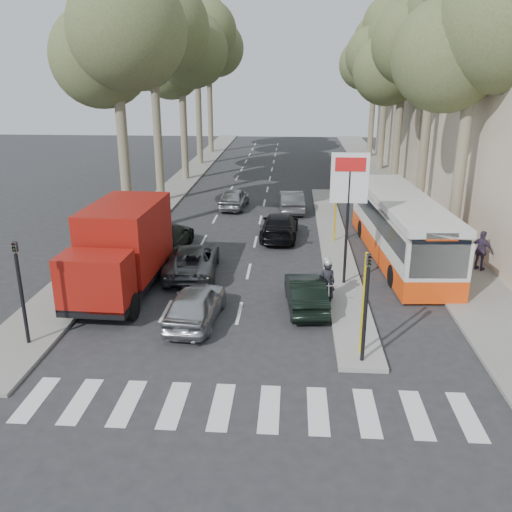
{
  "coord_description": "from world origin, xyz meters",
  "views": [
    {
      "loc": [
        0.97,
        -16.46,
        8.62
      ],
      "look_at": [
        -0.4,
        3.99,
        1.6
      ],
      "focal_mm": 38.0,
      "sensor_mm": 36.0,
      "label": 1
    }
  ],
  "objects": [
    {
      "name": "ground",
      "position": [
        0.0,
        0.0,
        0.0
      ],
      "size": [
        120.0,
        120.0,
        0.0
      ],
      "primitive_type": "plane",
      "color": "#28282B",
      "rests_on": "ground"
    },
    {
      "name": "sidewalk_right",
      "position": [
        8.6,
        25.0,
        0.06
      ],
      "size": [
        3.2,
        70.0,
        0.12
      ],
      "primitive_type": "cube",
      "color": "gray",
      "rests_on": "ground"
    },
    {
      "name": "median_left",
      "position": [
        -8.0,
        28.0,
        0.06
      ],
      "size": [
        2.4,
        64.0,
        0.12
      ],
      "primitive_type": "cube",
      "color": "gray",
      "rests_on": "ground"
    },
    {
      "name": "traffic_island",
      "position": [
        3.25,
        11.0,
        0.08
      ],
      "size": [
        1.5,
        26.0,
        0.16
      ],
      "primitive_type": "cube",
      "color": "gray",
      "rests_on": "ground"
    },
    {
      "name": "building_far",
      "position": [
        15.5,
        34.0,
        8.0
      ],
      "size": [
        11.0,
        20.0,
        16.0
      ],
      "primitive_type": "cube",
      "color": "#B7A88E",
      "rests_on": "ground"
    },
    {
      "name": "billboard",
      "position": [
        3.25,
        5.0,
        3.7
      ],
      "size": [
        1.5,
        12.1,
        5.6
      ],
      "color": "yellow",
      "rests_on": "ground"
    },
    {
      "name": "traffic_light_island",
      "position": [
        3.25,
        -1.5,
        2.49
      ],
      "size": [
        0.16,
        0.41,
        3.6
      ],
      "color": "black",
      "rests_on": "ground"
    },
    {
      "name": "traffic_light_left",
      "position": [
        -7.6,
        -1.0,
        2.49
      ],
      "size": [
        0.16,
        0.41,
        3.6
      ],
      "color": "black",
      "rests_on": "ground"
    },
    {
      "name": "tree_l_a",
      "position": [
        -7.87,
        12.11,
        10.38
      ],
      "size": [
        7.4,
        7.2,
        14.1
      ],
      "color": "#6B604C",
      "rests_on": "ground"
    },
    {
      "name": "tree_l_b",
      "position": [
        -7.97,
        20.11,
        11.07
      ],
      "size": [
        7.4,
        7.2,
        14.88
      ],
      "color": "#6B604C",
      "rests_on": "ground"
    },
    {
      "name": "tree_l_c",
      "position": [
        -7.77,
        28.11,
        10.04
      ],
      "size": [
        7.4,
        7.2,
        13.71
      ],
      "color": "#6B604C",
      "rests_on": "ground"
    },
    {
      "name": "tree_l_d",
      "position": [
        -7.87,
        36.11,
        11.76
      ],
      "size": [
        7.4,
        7.2,
        15.66
      ],
      "color": "#6B604C",
      "rests_on": "ground"
    },
    {
      "name": "tree_l_e",
      "position": [
        -7.97,
        44.11,
        10.73
      ],
      "size": [
        7.4,
        7.2,
        14.49
      ],
      "color": "#6B604C",
      "rests_on": "ground"
    },
    {
      "name": "tree_r_a",
      "position": [
        9.13,
        10.11,
        10.38
      ],
      "size": [
        7.4,
        7.2,
        14.1
      ],
      "color": "#6B604C",
      "rests_on": "ground"
    },
    {
      "name": "tree_r_b",
      "position": [
        9.23,
        18.11,
        11.42
      ],
      "size": [
        7.4,
        7.2,
        15.27
      ],
      "color": "#6B604C",
      "rests_on": "ground"
    },
    {
      "name": "tree_r_c",
      "position": [
        9.03,
        26.11,
        9.69
      ],
      "size": [
        7.4,
        7.2,
        13.32
      ],
      "color": "#6B604C",
      "rests_on": "ground"
    },
    {
      "name": "tree_r_d",
      "position": [
        9.13,
        34.11,
        11.07
      ],
      "size": [
        7.4,
        7.2,
        14.88
      ],
      "color": "#6B604C",
      "rests_on": "ground"
    },
    {
      "name": "tree_r_e",
      "position": [
        9.23,
        42.11,
        10.38
      ],
      "size": [
        7.4,
        7.2,
        14.1
      ],
      "color": "#6B604C",
      "rests_on": "ground"
    },
    {
      "name": "silver_hatchback",
      "position": [
        -2.38,
        1.15,
        0.69
      ],
      "size": [
        1.96,
        4.19,
        1.39
      ],
      "primitive_type": "imported",
      "rotation": [
        0.0,
        0.0,
        3.06
      ],
      "color": "#ABADB4",
      "rests_on": "ground"
    },
    {
      "name": "dark_hatchback",
      "position": [
        1.58,
        2.64,
        0.63
      ],
      "size": [
        1.7,
        3.96,
        1.27
      ],
      "primitive_type": "imported",
      "rotation": [
        0.0,
        0.0,
        3.24
      ],
      "color": "black",
      "rests_on": "ground"
    },
    {
      "name": "queue_car_a",
      "position": [
        -3.38,
        6.0,
        0.66
      ],
      "size": [
        2.53,
        4.91,
        1.32
      ],
      "primitive_type": "imported",
      "rotation": [
        0.0,
        0.0,
        3.21
      ],
      "color": "#494D51",
      "rests_on": "ground"
    },
    {
      "name": "queue_car_b",
      "position": [
        0.36,
        11.8,
        0.68
      ],
      "size": [
        2.11,
        4.76,
        1.36
      ],
      "primitive_type": "imported",
      "rotation": [
        0.0,
        0.0,
        3.1
      ],
      "color": "black",
      "rests_on": "ground"
    },
    {
      "name": "queue_car_c",
      "position": [
        -2.83,
        18.34,
        0.68
      ],
      "size": [
        1.91,
        4.1,
        1.36
      ],
      "primitive_type": "imported",
      "rotation": [
        0.0,
        0.0,
        3.06
      ],
      "color": "#95989C",
      "rests_on": "ground"
    },
    {
      "name": "queue_car_d",
      "position": [
        0.96,
        17.69,
        0.69
      ],
      "size": [
        1.76,
        4.27,
        1.37
      ],
      "primitive_type": "imported",
      "rotation": [
        0.0,
        0.0,
        3.22
      ],
      "color": "#55575E",
      "rests_on": "ground"
    },
    {
      "name": "queue_car_e",
      "position": [
        -5.22,
        9.0,
        0.73
      ],
      "size": [
        2.12,
        5.07,
        1.46
      ],
      "primitive_type": "imported",
      "rotation": [
        0.0,
        0.0,
        3.13
      ],
      "color": "black",
      "rests_on": "ground"
    },
    {
      "name": "red_truck",
      "position": [
        -5.78,
        3.71,
        1.89
      ],
      "size": [
        2.78,
        6.79,
        3.58
      ],
      "rotation": [
        0.0,
        0.0,
        -0.04
      ],
      "color": "black",
      "rests_on": "ground"
    },
    {
      "name": "city_bus",
      "position": [
        6.2,
        8.86,
        1.6
      ],
      "size": [
        3.26,
        11.7,
        3.05
      ],
      "rotation": [
        0.0,
        0.0,
        0.06
      ],
      "color": "#F7450D",
      "rests_on": "ground"
    },
    {
      "name": "motorcycle",
      "position": [
        2.39,
        3.21,
        0.85
      ],
      "size": [
        0.8,
        2.21,
        1.88
      ],
      "rotation": [
        0.0,
        0.0,
        0.03
      ],
      "color": "black",
      "rests_on": "ground"
    },
    {
      "name": "pedestrian_near",
      "position": [
        9.48,
        7.06,
        1.03
      ],
      "size": [
        1.12,
        1.12,
        1.82
      ],
      "primitive_type": "imported",
      "rotation": [
        0.0,
        0.0,
        2.35
      ],
      "color": "#3C314A",
      "rests_on": "sidewalk_right"
    },
    {
      "name": "pedestrian_far",
      "position": [
        7.55,
        7.39,
        0.95
      ],
      "size": [
        1.13,
        1.04,
        1.66
      ],
      "primitive_type": "imported",
      "rotation": [
        0.0,
        0.0,
        3.82
      ],
      "color": "brown",
      "rests_on": "sidewalk_right"
    }
  ]
}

